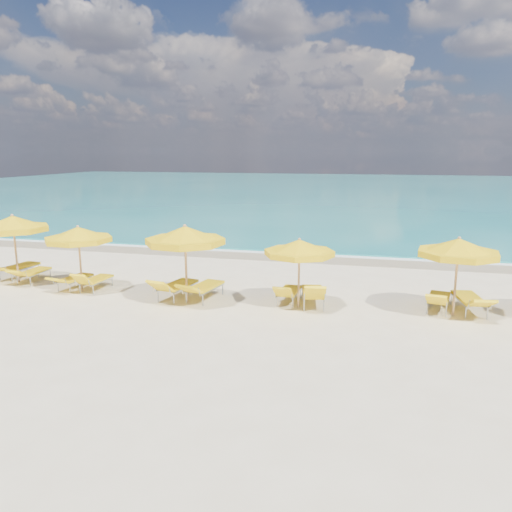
# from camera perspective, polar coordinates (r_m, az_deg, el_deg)

# --- Properties ---
(ground_plane) EXTENTS (120.00, 120.00, 0.00)m
(ground_plane) POSITION_cam_1_polar(r_m,az_deg,el_deg) (15.70, -1.34, -5.39)
(ground_plane) COLOR beige
(ocean) EXTENTS (120.00, 80.00, 0.30)m
(ocean) POSITION_cam_1_polar(r_m,az_deg,el_deg) (62.74, 10.51, 7.45)
(ocean) COLOR #157878
(ocean) RESTS_ON ground
(wet_sand_band) EXTENTS (120.00, 2.60, 0.01)m
(wet_sand_band) POSITION_cam_1_polar(r_m,az_deg,el_deg) (22.69, 3.64, 0.02)
(wet_sand_band) COLOR tan
(wet_sand_band) RESTS_ON ground
(foam_line) EXTENTS (120.00, 1.20, 0.03)m
(foam_line) POSITION_cam_1_polar(r_m,az_deg,el_deg) (23.46, 4.00, 0.41)
(foam_line) COLOR white
(foam_line) RESTS_ON ground
(whitecap_near) EXTENTS (14.00, 0.36, 0.05)m
(whitecap_near) POSITION_cam_1_polar(r_m,az_deg,el_deg) (33.32, -3.51, 3.84)
(whitecap_near) COLOR white
(whitecap_near) RESTS_ON ground
(whitecap_far) EXTENTS (18.00, 0.30, 0.05)m
(whitecap_far) POSITION_cam_1_polar(r_m,az_deg,el_deg) (38.93, 19.96, 4.31)
(whitecap_far) COLOR white
(whitecap_far) RESTS_ON ground
(umbrella_0) EXTENTS (3.11, 3.11, 2.48)m
(umbrella_0) POSITION_cam_1_polar(r_m,az_deg,el_deg) (19.75, -26.02, 3.28)
(umbrella_0) COLOR tan
(umbrella_0) RESTS_ON ground
(umbrella_1) EXTENTS (2.81, 2.81, 2.25)m
(umbrella_1) POSITION_cam_1_polar(r_m,az_deg,el_deg) (17.68, -19.65, 2.27)
(umbrella_1) COLOR tan
(umbrella_1) RESTS_ON ground
(umbrella_2) EXTENTS (3.00, 3.00, 2.49)m
(umbrella_2) POSITION_cam_1_polar(r_m,az_deg,el_deg) (15.37, -8.11, 2.27)
(umbrella_2) COLOR tan
(umbrella_2) RESTS_ON ground
(umbrella_3) EXTENTS (2.22, 2.22, 2.15)m
(umbrella_3) POSITION_cam_1_polar(r_m,az_deg,el_deg) (14.88, 4.98, 0.88)
(umbrella_3) COLOR tan
(umbrella_3) RESTS_ON ground
(umbrella_4) EXTENTS (2.79, 2.79, 2.32)m
(umbrella_4) POSITION_cam_1_polar(r_m,az_deg,el_deg) (15.19, 22.13, 0.81)
(umbrella_4) COLOR tan
(umbrella_4) RESTS_ON ground
(lounger_0_left) EXTENTS (0.88, 2.10, 0.73)m
(lounger_0_left) POSITION_cam_1_polar(r_m,az_deg,el_deg) (20.76, -25.50, -1.59)
(lounger_0_left) COLOR #A5A8AD
(lounger_0_left) RESTS_ON ground
(lounger_0_right) EXTENTS (0.64, 1.82, 0.68)m
(lounger_0_right) POSITION_cam_1_polar(r_m,az_deg,el_deg) (19.89, -24.10, -2.09)
(lounger_0_right) COLOR #A5A8AD
(lounger_0_right) RESTS_ON ground
(lounger_1_left) EXTENTS (0.77, 1.81, 0.63)m
(lounger_1_left) POSITION_cam_1_polar(r_m,az_deg,el_deg) (18.40, -20.04, -2.86)
(lounger_1_left) COLOR #A5A8AD
(lounger_1_left) RESTS_ON ground
(lounger_1_right) EXTENTS (0.65, 1.71, 0.80)m
(lounger_1_right) POSITION_cam_1_polar(r_m,az_deg,el_deg) (17.96, -17.85, -3.04)
(lounger_1_right) COLOR #A5A8AD
(lounger_1_right) RESTS_ON ground
(lounger_2_left) EXTENTS (1.03, 2.11, 0.87)m
(lounger_2_left) POSITION_cam_1_polar(r_m,az_deg,el_deg) (16.36, -9.04, -3.92)
(lounger_2_left) COLOR #A5A8AD
(lounger_2_left) RESTS_ON ground
(lounger_2_right) EXTENTS (0.99, 2.12, 0.79)m
(lounger_2_right) POSITION_cam_1_polar(r_m,az_deg,el_deg) (16.09, -5.95, -4.12)
(lounger_2_right) COLOR #A5A8AD
(lounger_2_right) RESTS_ON ground
(lounger_3_left) EXTENTS (0.65, 1.72, 0.77)m
(lounger_3_left) POSITION_cam_1_polar(r_m,az_deg,el_deg) (15.73, 3.76, -4.57)
(lounger_3_left) COLOR #A5A8AD
(lounger_3_left) RESTS_ON ground
(lounger_3_right) EXTENTS (0.99, 1.98, 0.92)m
(lounger_3_right) POSITION_cam_1_polar(r_m,az_deg,el_deg) (15.49, 6.51, -4.77)
(lounger_3_right) COLOR #A5A8AD
(lounger_3_right) RESTS_ON ground
(lounger_4_left) EXTENTS (0.91, 1.88, 0.77)m
(lounger_4_left) POSITION_cam_1_polar(r_m,az_deg,el_deg) (15.90, 20.11, -5.08)
(lounger_4_left) COLOR #A5A8AD
(lounger_4_left) RESTS_ON ground
(lounger_4_right) EXTENTS (0.99, 2.12, 0.77)m
(lounger_4_right) POSITION_cam_1_polar(r_m,az_deg,el_deg) (16.01, 23.21, -5.13)
(lounger_4_right) COLOR #A5A8AD
(lounger_4_right) RESTS_ON ground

